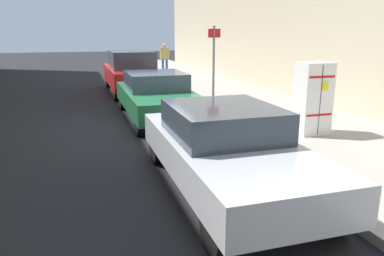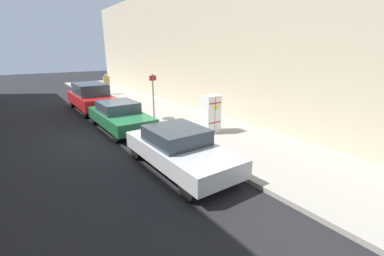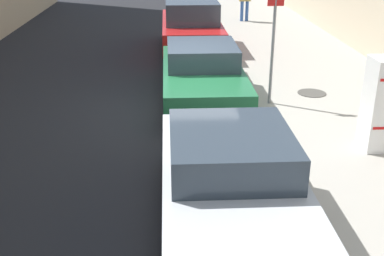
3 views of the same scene
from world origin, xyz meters
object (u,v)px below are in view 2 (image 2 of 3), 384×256
at_px(discarded_refrigerator, 211,114).
at_px(parked_suv_red, 91,97).
at_px(pedestrian_walking_far, 107,82).
at_px(parked_sedan_silver, 179,148).
at_px(street_sign_post, 153,97).
at_px(parked_sedan_green, 120,116).

distance_m(discarded_refrigerator, parked_suv_red, 9.01).
xyz_separation_m(pedestrian_walking_far, parked_sedan_silver, (2.61, 15.61, -0.45)).
bearing_deg(street_sign_post, parked_sedan_green, -24.41).
bearing_deg(pedestrian_walking_far, parked_suv_red, 53.86).
distance_m(street_sign_post, parked_sedan_green, 1.89).
bearing_deg(parked_suv_red, parked_sedan_green, 90.00).
bearing_deg(pedestrian_walking_far, parked_sedan_silver, 72.09).
distance_m(discarded_refrigerator, parked_sedan_silver, 3.81).
relative_size(pedestrian_walking_far, parked_sedan_green, 0.38).
distance_m(parked_sedan_green, parked_sedan_silver, 5.45).
height_order(parked_sedan_green, parked_sedan_silver, parked_sedan_silver).
bearing_deg(parked_sedan_green, discarded_refrigerator, 133.68).
bearing_deg(street_sign_post, discarded_refrigerator, 121.69).
height_order(parked_suv_red, parked_sedan_green, parked_suv_red).
xyz_separation_m(pedestrian_walking_far, parked_suv_red, (2.61, 4.97, -0.25)).
bearing_deg(parked_suv_red, parked_sedan_silver, 90.00).
bearing_deg(street_sign_post, parked_sedan_silver, 72.17).
xyz_separation_m(street_sign_post, pedestrian_walking_far, (-1.08, -10.86, -0.42)).
relative_size(pedestrian_walking_far, parked_sedan_silver, 0.39).
bearing_deg(parked_sedan_green, parked_suv_red, -90.00).
height_order(pedestrian_walking_far, parked_suv_red, pedestrian_walking_far).
distance_m(discarded_refrigerator, street_sign_post, 3.07).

